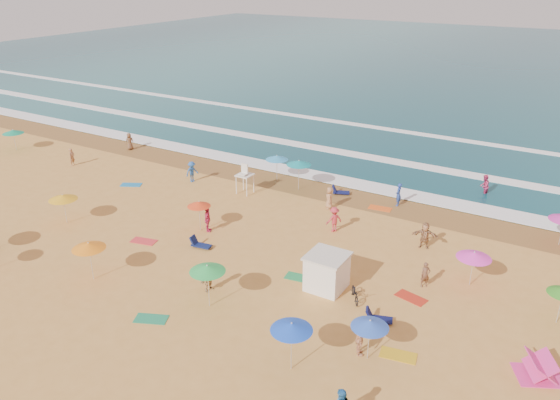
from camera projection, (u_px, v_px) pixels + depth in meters
The scene contains 12 objects.
ground at pixel (262, 263), 33.61m from camera, with size 220.00×220.00×0.00m, color gold.
ocean at pixel (509, 65), 99.79m from camera, with size 220.00×140.00×0.18m, color #0C4756.
wet_sand at pixel (347, 195), 43.46m from camera, with size 220.00×220.00×0.00m, color olive.
surf_foam at pixel (387, 163), 50.37m from camera, with size 200.00×18.70×0.05m.
cabana at pixel (327, 273), 30.64m from camera, with size 2.00×2.00×2.00m, color white.
cabana_roof at pixel (327, 256), 30.22m from camera, with size 2.20×2.20×0.12m, color silver.
bicycle at pixel (355, 293), 29.73m from camera, with size 0.58×1.66×0.87m, color black.
lifeguard_stand at pixel (245, 181), 43.51m from camera, with size 1.20×1.20×2.10m, color white, non-canonical shape.
beach_umbrellas at pixel (265, 225), 33.72m from camera, with size 58.61×24.31×0.80m.
loungers at pixel (270, 288), 30.66m from camera, with size 55.88×29.19×0.34m.
towels at pixel (270, 275), 32.30m from camera, with size 42.67×27.09×0.03m.
beachgoers at pixel (282, 220), 37.37m from camera, with size 47.50×28.86×2.05m.
Camera 1 is at (15.98, -24.60, 16.90)m, focal length 35.00 mm.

